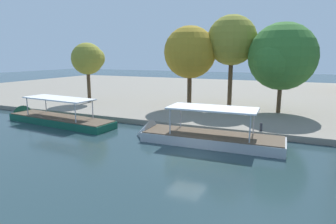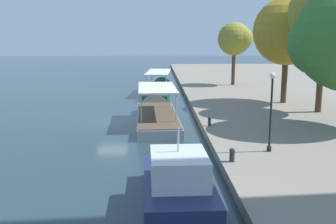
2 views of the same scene
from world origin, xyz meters
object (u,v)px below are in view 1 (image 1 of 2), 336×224
(tree_0, at_px, (190,54))
(tree_2, at_px, (231,39))
(tour_boat_1, at_px, (198,139))
(mooring_bollard_0, at_px, (261,126))
(tree_1, at_px, (88,58))
(tour_boat_0, at_px, (53,120))
(tree_3, at_px, (281,58))

(tree_0, bearing_deg, tree_2, 17.13)
(tour_boat_1, xyz_separation_m, tree_2, (-0.67, 14.27, 8.94))
(mooring_bollard_0, relative_size, tree_1, 0.09)
(tour_boat_0, height_order, tree_3, tree_3)
(tree_0, height_order, tree_2, tree_2)
(mooring_bollard_0, height_order, tree_0, tree_0)
(tour_boat_1, bearing_deg, tree_3, -114.25)
(mooring_bollard_0, bearing_deg, tour_boat_0, -170.53)
(tree_2, relative_size, tree_3, 1.12)
(tree_1, bearing_deg, tour_boat_1, -28.20)
(tour_boat_0, distance_m, tour_boat_1, 16.63)
(mooring_bollard_0, distance_m, tree_3, 11.00)
(tour_boat_0, distance_m, tree_1, 12.59)
(tour_boat_0, height_order, tree_1, tree_1)
(mooring_bollard_0, bearing_deg, tree_2, 116.78)
(tour_boat_1, xyz_separation_m, tree_3, (5.32, 13.11, 6.68))
(mooring_bollard_0, height_order, tree_1, tree_1)
(tour_boat_1, xyz_separation_m, tree_0, (-5.42, 12.81, 7.10))
(tree_2, bearing_deg, tour_boat_1, -87.32)
(tree_1, bearing_deg, mooring_bollard_0, -15.43)
(tour_boat_0, distance_m, tree_3, 26.22)
(mooring_bollard_0, distance_m, tree_1, 26.01)
(mooring_bollard_0, bearing_deg, tree_1, 164.57)
(mooring_bollard_0, xyz_separation_m, tree_2, (-5.23, 10.36, 8.24))
(mooring_bollard_0, relative_size, tree_3, 0.07)
(tree_0, xyz_separation_m, tree_2, (4.75, 1.46, 1.84))
(tour_boat_0, xyz_separation_m, tree_0, (11.20, 12.43, 7.07))
(mooring_bollard_0, xyz_separation_m, tree_3, (0.76, 9.20, 5.98))
(tree_1, xyz_separation_m, tree_3, (25.20, 2.45, 0.13))
(tour_boat_0, xyz_separation_m, tree_2, (15.95, 13.89, 8.90))
(tour_boat_0, bearing_deg, tree_3, -145.03)
(tour_boat_0, bearing_deg, tree_0, -127.18)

